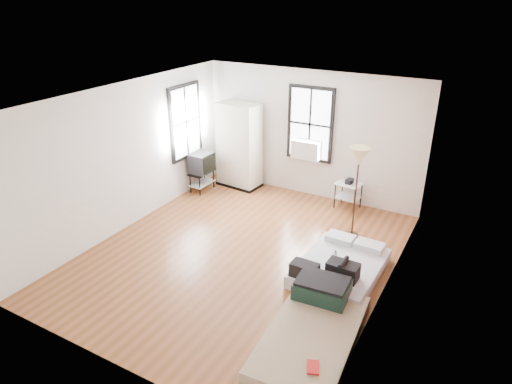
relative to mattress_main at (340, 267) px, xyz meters
The scene contains 8 objects.
ground 1.77m from the mattress_main, behind, with size 6.00×6.00×0.00m, color brown.
room_shell 2.20m from the mattress_main, behind, with size 5.02×6.02×2.80m.
mattress_main is the anchor object (origin of this frame).
mattress_bare 1.50m from the mattress_main, 83.64° to the right, with size 1.26×2.19×0.46m.
wardrobe 4.20m from the mattress_main, 144.59° to the left, with size 1.05×0.67×1.98m.
side_table 2.57m from the mattress_main, 105.89° to the left, with size 0.55×0.47×0.67m.
floor_lamp 1.93m from the mattress_main, 99.64° to the left, with size 0.38×0.38×1.78m.
tv_stand 4.34m from the mattress_main, 156.69° to the left, with size 0.47×0.66×0.91m.
Camera 1 is at (3.62, -5.94, 4.37)m, focal length 32.00 mm.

